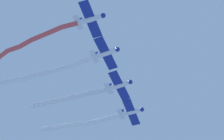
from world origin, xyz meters
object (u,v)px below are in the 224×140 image
object	(u,v)px
airplane_lead	(90,19)
airplane_slot	(131,112)
airplane_left_wing	(106,53)
airplane_right_wing	(119,85)

from	to	relation	value
airplane_lead	airplane_slot	distance (m)	20.80
airplane_left_wing	airplane_right_wing	bearing A→B (deg)	92.74
airplane_left_wing	airplane_slot	size ratio (longest dim) A/B	1.02
airplane_slot	airplane_lead	bearing A→B (deg)	-91.26
airplane_lead	airplane_slot	xyz separation A→B (m)	(-14.64, 14.77, 0.30)
airplane_right_wing	airplane_slot	distance (m)	6.95
airplane_lead	airplane_left_wing	distance (m)	6.93
airplane_left_wing	airplane_slot	bearing A→B (deg)	92.74
airplane_slot	airplane_left_wing	bearing A→B (deg)	-91.26
airplane_lead	airplane_right_wing	xyz separation A→B (m)	(-9.76, 9.84, 0.00)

